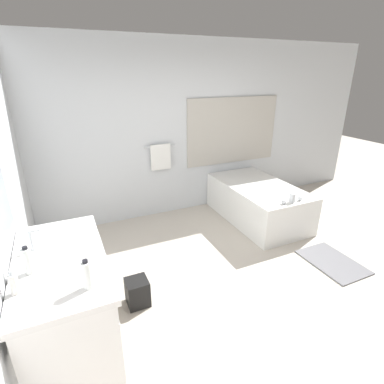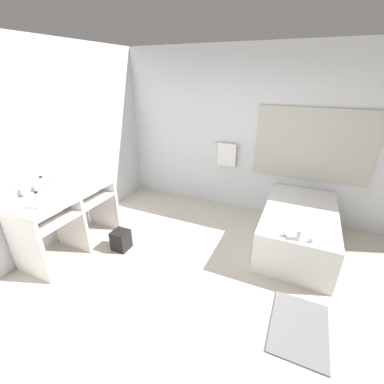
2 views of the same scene
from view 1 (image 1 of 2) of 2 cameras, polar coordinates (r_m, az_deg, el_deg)
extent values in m
plane|color=beige|center=(3.55, 11.54, -17.20)|extent=(16.00, 16.00, 0.00)
cube|color=silver|center=(4.80, -3.03, 11.56)|extent=(7.40, 0.06, 2.70)
cube|color=#B7B2A8|center=(5.23, 7.79, 11.49)|extent=(1.70, 0.02, 1.10)
cylinder|color=silver|center=(4.68, -6.12, 8.68)|extent=(0.50, 0.02, 0.02)
cube|color=white|center=(4.71, -5.99, 6.65)|extent=(0.32, 0.04, 0.40)
cube|color=white|center=(2.57, -23.87, -11.85)|extent=(0.67, 1.31, 0.05)
cube|color=white|center=(2.69, -23.16, -15.65)|extent=(0.63, 1.24, 0.02)
cylinder|color=white|center=(2.76, -23.90, -10.46)|extent=(0.34, 0.34, 0.14)
cube|color=white|center=(2.38, -21.33, -29.11)|extent=(0.61, 0.04, 0.84)
cube|color=white|center=(2.83, -22.42, -19.41)|extent=(0.61, 0.04, 0.84)
cube|color=white|center=(3.35, -23.12, -12.52)|extent=(0.61, 0.04, 0.84)
cylinder|color=white|center=(2.38, -21.77, -18.59)|extent=(0.13, 0.36, 0.13)
cylinder|color=white|center=(2.92, -22.72, -10.59)|extent=(0.13, 0.36, 0.13)
cylinder|color=silver|center=(2.74, -28.00, -9.63)|extent=(0.04, 0.04, 0.02)
cylinder|color=silver|center=(2.70, -28.34, -7.98)|extent=(0.02, 0.02, 0.16)
cube|color=silver|center=(2.66, -27.76, -6.55)|extent=(0.07, 0.01, 0.01)
cube|color=white|center=(4.87, 12.33, -1.87)|extent=(0.93, 1.66, 0.58)
ellipsoid|color=white|center=(4.81, 12.47, -0.34)|extent=(0.67, 1.20, 0.30)
cube|color=silver|center=(4.22, 18.55, -1.13)|extent=(0.04, 0.07, 0.12)
sphere|color=silver|center=(4.14, 17.07, -1.84)|extent=(0.06, 0.06, 0.06)
sphere|color=silver|center=(4.33, 19.87, -1.18)|extent=(0.06, 0.06, 0.06)
cylinder|color=silver|center=(2.43, -28.79, -11.47)|extent=(0.06, 0.06, 0.20)
cylinder|color=black|center=(2.38, -29.27, -9.28)|extent=(0.04, 0.04, 0.02)
cylinder|color=silver|center=(2.13, -19.33, -14.73)|extent=(0.06, 0.06, 0.20)
cylinder|color=black|center=(2.07, -19.71, -12.32)|extent=(0.04, 0.04, 0.02)
cylinder|color=white|center=(2.29, -30.78, -14.83)|extent=(0.06, 0.06, 0.14)
cylinder|color=silver|center=(2.25, -31.21, -13.05)|extent=(0.03, 0.03, 0.03)
cube|color=black|center=(3.24, -10.35, -18.25)|extent=(0.22, 0.22, 0.28)
cube|color=slate|center=(4.22, 25.19, -11.96)|extent=(0.53, 0.76, 0.02)
camera|label=2|loc=(2.64, 65.06, 11.08)|focal=24.00mm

